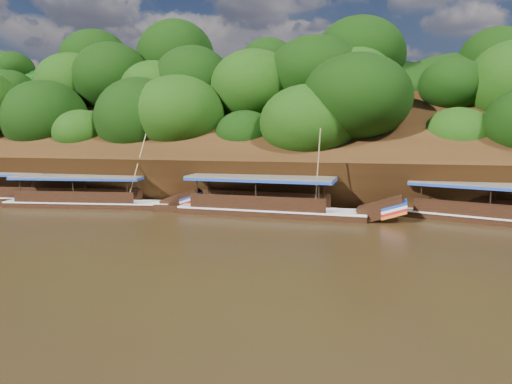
% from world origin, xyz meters
% --- Properties ---
extents(ground, '(160.00, 160.00, 0.00)m').
position_xyz_m(ground, '(0.00, 0.00, 0.00)').
color(ground, black).
rests_on(ground, ground).
extents(riverbank, '(120.00, 30.06, 19.40)m').
position_xyz_m(riverbank, '(-0.01, 22.73, 1.89)').
color(riverbank, '#311C0A').
rests_on(riverbank, ground).
extents(boat_1, '(15.97, 3.65, 6.63)m').
position_xyz_m(boat_1, '(-0.34, 7.22, 0.62)').
color(boat_1, black).
rests_on(boat_1, ground).
extents(boat_2, '(15.60, 3.74, 6.13)m').
position_xyz_m(boat_2, '(-14.90, 7.90, 0.55)').
color(boat_2, black).
rests_on(boat_2, ground).
extents(boat_3, '(13.89, 3.54, 2.92)m').
position_xyz_m(boat_3, '(-23.47, 8.97, 0.55)').
color(boat_3, black).
rests_on(boat_3, ground).
extents(reeds, '(47.61, 2.84, 2.12)m').
position_xyz_m(reeds, '(-2.91, 9.67, 0.90)').
color(reeds, '#34741D').
rests_on(reeds, ground).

